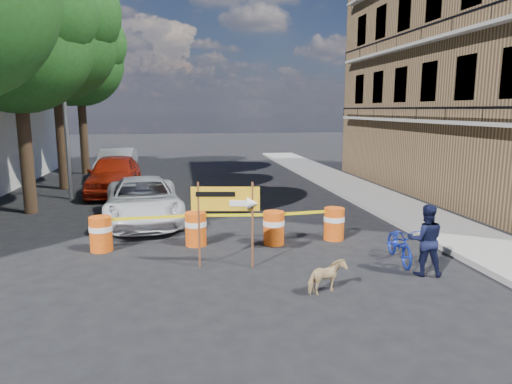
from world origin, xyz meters
name	(u,v)px	position (x,y,z in m)	size (l,w,h in m)	color
ground	(254,269)	(0.00, 0.00, 0.00)	(120.00, 120.00, 0.00)	black
sidewalk_east	(389,204)	(6.20, 6.00, 0.07)	(2.40, 40.00, 0.15)	gray
apartment_building	(505,51)	(12.00, 8.00, 6.00)	(8.00, 16.00, 12.00)	olive
tree_mid_a	(18,35)	(-6.74, 7.00, 6.01)	(5.25, 5.00, 8.68)	#332316
tree_mid_b	(55,36)	(-6.73, 12.00, 6.71)	(5.67, 5.40, 9.62)	#332316
tree_far	(80,60)	(-6.74, 17.00, 6.22)	(5.04, 4.80, 8.84)	#332316
streetlamp	(65,89)	(-5.93, 9.50, 4.38)	(1.25, 0.18, 8.00)	gray
barrel_far_left	(101,233)	(-3.65, 2.02, 0.47)	(0.58, 0.58, 0.90)	#D5430C
barrel_mid_left	(196,228)	(-1.23, 2.12, 0.47)	(0.58, 0.58, 0.90)	#D5430C
barrel_mid_right	(274,227)	(0.85, 1.85, 0.47)	(0.58, 0.58, 0.90)	#D5430C
barrel_far_right	(334,223)	(2.60, 2.02, 0.47)	(0.58, 0.58, 0.90)	#D5430C
detour_sign	(235,205)	(-0.40, 0.22, 1.47)	(1.54, 0.43, 2.00)	#592D19
pedestrian	(426,240)	(3.64, -0.97, 0.79)	(0.77, 0.60, 1.59)	black
bicycle	(401,228)	(3.52, -0.06, 0.84)	(0.59, 0.89, 1.69)	#162DB5
dog	(327,277)	(1.19, -1.61, 0.34)	(0.37, 0.80, 0.68)	tan
suv_white	(143,200)	(-2.80, 5.08, 0.70)	(2.34, 5.07, 1.41)	silver
sedan_red	(114,174)	(-4.36, 10.35, 0.85)	(2.00, 4.97, 1.69)	#A7200D
sedan_silver	(117,164)	(-4.80, 14.82, 0.79)	(1.68, 4.81, 1.59)	#B8BBC0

